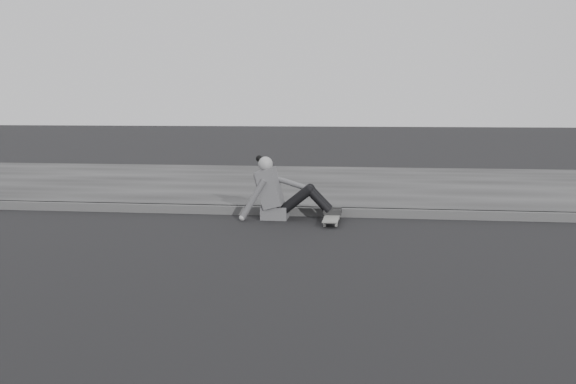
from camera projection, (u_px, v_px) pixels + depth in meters
name	position (u px, v px, depth m)	size (l,w,h in m)	color
ground	(516.00, 266.00, 6.28)	(80.00, 80.00, 0.00)	black
curb	(475.00, 215.00, 8.80)	(24.00, 0.16, 0.12)	#444444
sidewalk	(449.00, 187.00, 11.77)	(24.00, 6.00, 0.12)	#333333
skateboard	(332.00, 218.00, 8.51)	(0.20, 0.78, 0.09)	#959691
seated_woman	(279.00, 193.00, 8.80)	(1.38, 0.46, 0.88)	#4F4F51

